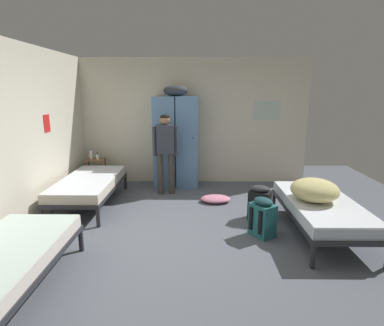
{
  "coord_description": "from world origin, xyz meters",
  "views": [
    {
      "loc": [
        0.06,
        -4.16,
        1.98
      ],
      "look_at": [
        0.0,
        0.25,
        0.95
      ],
      "focal_mm": 29.56,
      "sensor_mm": 36.0,
      "label": 1
    }
  ],
  "objects_px": {
    "water_bottle": "(91,154)",
    "clothes_pile_pink": "(216,199)",
    "person_traveler": "(165,147)",
    "backpack_black": "(259,204)",
    "locker_bank": "(176,140)",
    "backpack_teal": "(263,218)",
    "bedding_heap": "(315,190)",
    "lotion_bottle": "(97,157)",
    "bed_left_rear": "(89,184)",
    "bed_left_front": "(1,262)",
    "shelf_unit": "(96,170)",
    "bed_right": "(321,207)"
  },
  "relations": [
    {
      "from": "locker_bank",
      "to": "shelf_unit",
      "type": "relative_size",
      "value": 3.63
    },
    {
      "from": "backpack_black",
      "to": "bedding_heap",
      "type": "bearing_deg",
      "value": -35.74
    },
    {
      "from": "lotion_bottle",
      "to": "locker_bank",
      "type": "bearing_deg",
      "value": 3.09
    },
    {
      "from": "locker_bank",
      "to": "backpack_teal",
      "type": "distance_m",
      "value": 2.8
    },
    {
      "from": "locker_bank",
      "to": "clothes_pile_pink",
      "type": "xyz_separation_m",
      "value": [
        0.77,
        -1.03,
        -0.91
      ]
    },
    {
      "from": "person_traveler",
      "to": "clothes_pile_pink",
      "type": "height_order",
      "value": "person_traveler"
    },
    {
      "from": "shelf_unit",
      "to": "bed_right",
      "type": "bearing_deg",
      "value": -29.99
    },
    {
      "from": "bedding_heap",
      "to": "backpack_black",
      "type": "xyz_separation_m",
      "value": [
        -0.65,
        0.47,
        -0.38
      ]
    },
    {
      "from": "water_bottle",
      "to": "bed_right",
      "type": "bearing_deg",
      "value": -29.7
    },
    {
      "from": "clothes_pile_pink",
      "to": "shelf_unit",
      "type": "bearing_deg",
      "value": 158.3
    },
    {
      "from": "bed_right",
      "to": "lotion_bottle",
      "type": "height_order",
      "value": "lotion_bottle"
    },
    {
      "from": "clothes_pile_pink",
      "to": "lotion_bottle",
      "type": "bearing_deg",
      "value": 158.55
    },
    {
      "from": "lotion_bottle",
      "to": "person_traveler",
      "type": "bearing_deg",
      "value": -17.64
    },
    {
      "from": "shelf_unit",
      "to": "lotion_bottle",
      "type": "relative_size",
      "value": 4.01
    },
    {
      "from": "bed_right",
      "to": "lotion_bottle",
      "type": "distance_m",
      "value": 4.37
    },
    {
      "from": "bed_right",
      "to": "lotion_bottle",
      "type": "xyz_separation_m",
      "value": [
        -3.78,
        2.18,
        0.25
      ]
    },
    {
      "from": "bed_left_rear",
      "to": "bed_right",
      "type": "relative_size",
      "value": 1.0
    },
    {
      "from": "bed_right",
      "to": "bedding_heap",
      "type": "height_order",
      "value": "bedding_heap"
    },
    {
      "from": "person_traveler",
      "to": "water_bottle",
      "type": "distance_m",
      "value": 1.71
    },
    {
      "from": "locker_bank",
      "to": "person_traveler",
      "type": "distance_m",
      "value": 0.58
    },
    {
      "from": "bed_left_front",
      "to": "bed_right",
      "type": "relative_size",
      "value": 1.0
    },
    {
      "from": "bed_left_front",
      "to": "clothes_pile_pink",
      "type": "distance_m",
      "value": 3.52
    },
    {
      "from": "bed_right",
      "to": "backpack_teal",
      "type": "bearing_deg",
      "value": -173.55
    },
    {
      "from": "bed_left_rear",
      "to": "backpack_black",
      "type": "relative_size",
      "value": 3.45
    },
    {
      "from": "shelf_unit",
      "to": "water_bottle",
      "type": "height_order",
      "value": "water_bottle"
    },
    {
      "from": "locker_bank",
      "to": "backpack_black",
      "type": "bearing_deg",
      "value": -52.38
    },
    {
      "from": "lotion_bottle",
      "to": "backpack_black",
      "type": "bearing_deg",
      "value": -29.73
    },
    {
      "from": "lotion_bottle",
      "to": "bedding_heap",
      "type": "bearing_deg",
      "value": -30.85
    },
    {
      "from": "bed_left_rear",
      "to": "backpack_black",
      "type": "distance_m",
      "value": 2.91
    },
    {
      "from": "backpack_teal",
      "to": "backpack_black",
      "type": "relative_size",
      "value": 1.0
    },
    {
      "from": "bedding_heap",
      "to": "backpack_teal",
      "type": "height_order",
      "value": "bedding_heap"
    },
    {
      "from": "water_bottle",
      "to": "clothes_pile_pink",
      "type": "bearing_deg",
      "value": -21.47
    },
    {
      "from": "person_traveler",
      "to": "backpack_teal",
      "type": "distance_m",
      "value": 2.45
    },
    {
      "from": "shelf_unit",
      "to": "backpack_teal",
      "type": "bearing_deg",
      "value": -37.35
    },
    {
      "from": "backpack_teal",
      "to": "clothes_pile_pink",
      "type": "distance_m",
      "value": 1.46
    },
    {
      "from": "bed_right",
      "to": "backpack_black",
      "type": "bearing_deg",
      "value": 148.96
    },
    {
      "from": "water_bottle",
      "to": "lotion_bottle",
      "type": "xyz_separation_m",
      "value": [
        0.15,
        -0.06,
        -0.04
      ]
    },
    {
      "from": "bed_left_rear",
      "to": "backpack_black",
      "type": "xyz_separation_m",
      "value": [
        2.84,
        -0.61,
        -0.12
      ]
    },
    {
      "from": "shelf_unit",
      "to": "backpack_teal",
      "type": "relative_size",
      "value": 1.04
    },
    {
      "from": "person_traveler",
      "to": "backpack_black",
      "type": "height_order",
      "value": "person_traveler"
    },
    {
      "from": "bed_left_front",
      "to": "water_bottle",
      "type": "relative_size",
      "value": 8.67
    },
    {
      "from": "bed_right",
      "to": "person_traveler",
      "type": "relative_size",
      "value": 1.24
    },
    {
      "from": "shelf_unit",
      "to": "bed_left_front",
      "type": "distance_m",
      "value": 3.71
    },
    {
      "from": "water_bottle",
      "to": "backpack_teal",
      "type": "distance_m",
      "value": 3.91
    },
    {
      "from": "bed_left_rear",
      "to": "clothes_pile_pink",
      "type": "xyz_separation_m",
      "value": [
        2.21,
        0.17,
        -0.32
      ]
    },
    {
      "from": "bed_left_front",
      "to": "clothes_pile_pink",
      "type": "xyz_separation_m",
      "value": [
        2.21,
        2.72,
        -0.32
      ]
    },
    {
      "from": "shelf_unit",
      "to": "bedding_heap",
      "type": "relative_size",
      "value": 0.85
    },
    {
      "from": "locker_bank",
      "to": "backpack_teal",
      "type": "height_order",
      "value": "locker_bank"
    },
    {
      "from": "bed_left_rear",
      "to": "lotion_bottle",
      "type": "xyz_separation_m",
      "value": [
        -0.18,
        1.11,
        0.25
      ]
    },
    {
      "from": "shelf_unit",
      "to": "bed_left_front",
      "type": "relative_size",
      "value": 0.3
    }
  ]
}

